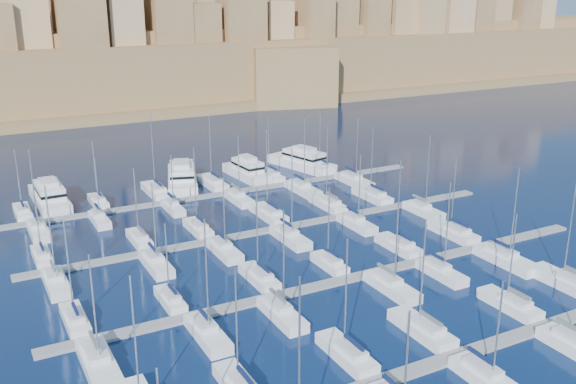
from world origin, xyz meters
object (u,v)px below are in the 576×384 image
sailboat_2 (347,353)px  sailboat_4 (510,304)px  motor_yacht_b (182,176)px  motor_yacht_d (302,161)px  motor_yacht_a (49,196)px  motor_yacht_c (247,170)px

sailboat_2 → sailboat_4: sailboat_2 is taller
motor_yacht_b → motor_yacht_d: (28.01, -0.72, -0.00)m
sailboat_4 → motor_yacht_d: 71.17m
motor_yacht_d → sailboat_4: bearing=-97.8°
sailboat_2 → motor_yacht_d: bearing=64.3°
sailboat_4 → motor_yacht_a: (-44.56, 70.36, 0.99)m
motor_yacht_b → motor_yacht_a: bearing=-178.1°
motor_yacht_a → motor_yacht_c: size_ratio=1.18×
sailboat_2 → motor_yacht_c: sailboat_2 is taller
motor_yacht_c → motor_yacht_d: bearing=5.9°
motor_yacht_a → motor_yacht_c: bearing=-1.9°
motor_yacht_c → motor_yacht_d: same height
motor_yacht_c → motor_yacht_b: bearing=170.8°
motor_yacht_a → motor_yacht_d: size_ratio=0.95×
sailboat_2 → motor_yacht_c: size_ratio=0.98×
sailboat_2 → motor_yacht_a: size_ratio=0.83×
sailboat_4 → motor_yacht_b: 73.58m
motor_yacht_b → sailboat_4: bearing=-75.5°
sailboat_2 → sailboat_4: 24.36m
sailboat_2 → motor_yacht_b: bearing=85.2°
sailboat_2 → motor_yacht_a: sailboat_2 is taller
motor_yacht_a → sailboat_2: bearing=-74.0°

